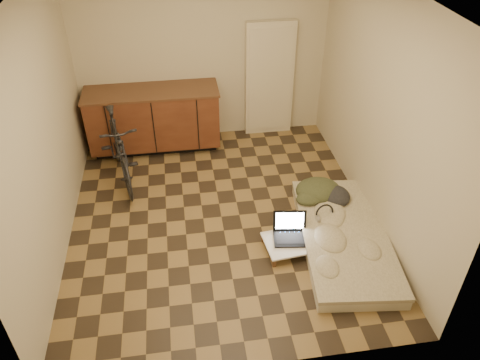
{
  "coord_description": "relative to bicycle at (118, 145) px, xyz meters",
  "views": [
    {
      "loc": [
        -0.41,
        -4.26,
        3.67
      ],
      "look_at": [
        0.22,
        -0.04,
        0.55
      ],
      "focal_mm": 35.0,
      "sensor_mm": 36.0,
      "label": 1
    }
  ],
  "objects": [
    {
      "name": "futon",
      "position": [
        2.5,
        -1.65,
        -0.43
      ],
      "size": [
        1.13,
        2.01,
        0.17
      ],
      "rotation": [
        0.0,
        0.0,
        -0.11
      ],
      "color": "beige",
      "rests_on": "ground"
    },
    {
      "name": "lap_desk",
      "position": [
        1.95,
        -1.65,
        -0.41
      ],
      "size": [
        0.74,
        0.52,
        0.12
      ],
      "rotation": [
        0.0,
        0.0,
        0.11
      ],
      "color": "brown",
      "rests_on": "ground"
    },
    {
      "name": "headphones",
      "position": [
        2.34,
        -1.39,
        -0.26
      ],
      "size": [
        0.27,
        0.26,
        0.16
      ],
      "primitive_type": null,
      "rotation": [
        0.0,
        0.0,
        0.16
      ],
      "color": "black",
      "rests_on": "futon"
    },
    {
      "name": "cabinets",
      "position": [
        0.45,
        0.7,
        -0.04
      ],
      "size": [
        1.84,
        0.62,
        0.91
      ],
      "color": "black",
      "rests_on": "ground"
    },
    {
      "name": "clothing_pile",
      "position": [
        2.45,
        -0.97,
        -0.23
      ],
      "size": [
        0.63,
        0.55,
        0.23
      ],
      "primitive_type": null,
      "rotation": [
        0.0,
        0.0,
        -0.11
      ],
      "color": "#333821",
      "rests_on": "futon"
    },
    {
      "name": "bicycle",
      "position": [
        0.0,
        0.0,
        0.0
      ],
      "size": [
        0.8,
        1.64,
        1.02
      ],
      "primitive_type": "imported",
      "rotation": [
        0.0,
        0.0,
        0.22
      ],
      "color": "black",
      "rests_on": "ground"
    },
    {
      "name": "mouse",
      "position": [
        2.16,
        -1.64,
        -0.37
      ],
      "size": [
        0.08,
        0.12,
        0.04
      ],
      "primitive_type": "ellipsoid",
      "rotation": [
        0.0,
        0.0,
        0.13
      ],
      "color": "silver",
      "rests_on": "lap_desk"
    },
    {
      "name": "laptop",
      "position": [
        1.9,
        -1.58,
        -0.34
      ],
      "size": [
        0.41,
        0.38,
        0.25
      ],
      "rotation": [
        0.0,
        0.0,
        -0.14
      ],
      "color": "black",
      "rests_on": "lap_desk"
    },
    {
      "name": "room_shell",
      "position": [
        1.2,
        -1.0,
        0.79
      ],
      "size": [
        3.5,
        4.0,
        2.6
      ],
      "color": "olive",
      "rests_on": "ground"
    },
    {
      "name": "appliance_panel",
      "position": [
        2.15,
        0.94,
        0.34
      ],
      "size": [
        0.7,
        0.1,
        1.7
      ],
      "primitive_type": "cube",
      "color": "beige",
      "rests_on": "ground"
    }
  ]
}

